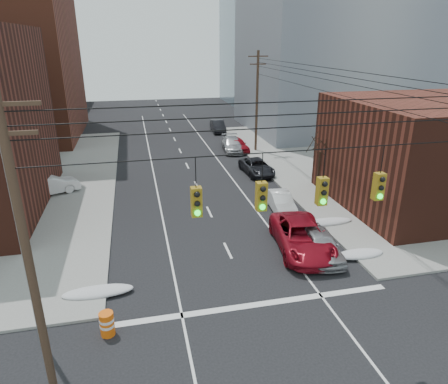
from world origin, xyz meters
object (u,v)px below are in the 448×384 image
parked_car_c (257,167)px  parked_car_d (232,144)px  red_pickup (302,237)px  lot_car_a (49,185)px  parked_car_e (237,144)px  construction_barrel (107,324)px  parked_car_a (320,244)px  lot_car_b (16,171)px  parked_car_f (218,126)px  parked_car_b (281,202)px

parked_car_c → parked_car_d: 8.68m
red_pickup → lot_car_a: (-16.51, 13.01, 0.03)m
parked_car_d → red_pickup: bearing=-87.7°
parked_car_d → parked_car_e: size_ratio=1.17×
construction_barrel → parked_car_a: bearing=19.5°
parked_car_a → parked_car_e: parked_car_a is taller
parked_car_e → lot_car_b: bearing=-172.1°
parked_car_c → construction_barrel: bearing=-125.9°
parked_car_f → construction_barrel: bearing=-105.7°
parked_car_b → lot_car_a: size_ratio=0.90×
parked_car_a → construction_barrel: size_ratio=4.15×
parked_car_a → parked_car_b: bearing=95.4°
parked_car_d → parked_car_e: parked_car_e is taller
lot_car_a → construction_barrel: bearing=172.5°
lot_car_b → construction_barrel: size_ratio=4.53×
lot_car_a → red_pickup: bearing=-152.1°
parked_car_c → lot_car_b: (-21.86, 2.99, 0.15)m
red_pickup → parked_car_e: (2.01, 23.35, -0.11)m
parked_car_a → parked_car_e: 24.34m
parked_car_e → construction_barrel: parked_car_e is taller
lot_car_b → red_pickup: bearing=-110.2°
lot_car_a → parked_car_d: bearing=-83.6°
parked_car_e → lot_car_a: 21.21m
parked_car_f → construction_barrel: (-13.19, -39.19, -0.22)m
parked_car_e → parked_car_b: bearing=-99.9°
red_pickup → lot_car_a: size_ratio=1.37×
parked_car_a → parked_car_b: size_ratio=1.10×
lot_car_b → parked_car_b: bearing=-98.1°
parked_car_e → construction_barrel: size_ratio=4.10×
red_pickup → parked_car_e: bearing=92.5°
red_pickup → parked_car_d: size_ratio=1.20×
parked_car_d → lot_car_b: size_ratio=1.06×
parked_car_a → parked_car_f: bearing=94.3°
parked_car_e → parked_car_f: parked_car_f is taller
parked_car_d → lot_car_b: bearing=-159.3°
red_pickup → parked_car_d: red_pickup is taller
parked_car_b → parked_car_e: 17.42m
parked_car_a → parked_car_e: size_ratio=1.01×
red_pickup → parked_car_a: red_pickup is taller
red_pickup → parked_car_a: bearing=-43.4°
red_pickup → parked_car_f: (2.01, 34.01, -0.10)m
lot_car_a → construction_barrel: lot_car_a is taller
red_pickup → parked_car_d: (1.50, 23.50, -0.11)m
red_pickup → construction_barrel: size_ratio=5.75×
construction_barrel → lot_car_a: bearing=106.3°
parked_car_b → construction_barrel: bearing=-132.5°
parked_car_a → parked_car_f: (1.23, 34.96, 0.00)m
parked_car_d → construction_barrel: (-12.68, -28.67, -0.20)m
parked_car_c → parked_car_f: (0.26, 19.19, 0.09)m
parked_car_b → parked_car_d: size_ratio=0.79×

